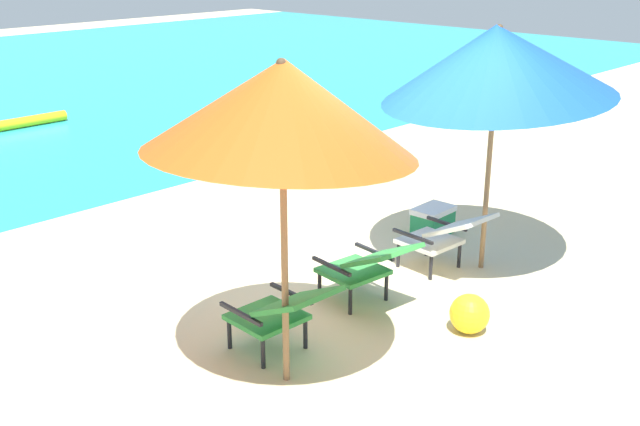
{
  "coord_description": "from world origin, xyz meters",
  "views": [
    {
      "loc": [
        -4.74,
        -4.34,
        3.1
      ],
      "look_at": [
        0.0,
        0.21,
        0.75
      ],
      "focal_mm": 42.97,
      "sensor_mm": 36.0,
      "label": 1
    }
  ],
  "objects_px": {
    "beach_ball": "(470,314)",
    "lounge_chair_right": "(444,234)",
    "beach_umbrella_right": "(497,62)",
    "swim_buoy": "(23,122)",
    "lounge_chair_left": "(281,310)",
    "lounge_chair_center": "(367,264)",
    "beach_umbrella_left": "(282,107)",
    "cooler_box": "(433,221)"
  },
  "relations": [
    {
      "from": "lounge_chair_center",
      "to": "lounge_chair_right",
      "type": "height_order",
      "value": "same"
    },
    {
      "from": "swim_buoy",
      "to": "lounge_chair_center",
      "type": "xyz_separation_m",
      "value": [
        -1.09,
        -8.82,
        0.31
      ]
    },
    {
      "from": "lounge_chair_left",
      "to": "beach_ball",
      "type": "distance_m",
      "value": 1.61
    },
    {
      "from": "lounge_chair_center",
      "to": "lounge_chair_right",
      "type": "bearing_deg",
      "value": -3.47
    },
    {
      "from": "swim_buoy",
      "to": "beach_ball",
      "type": "xyz_separation_m",
      "value": [
        -0.86,
        -9.76,
        0.07
      ]
    },
    {
      "from": "cooler_box",
      "to": "lounge_chair_right",
      "type": "bearing_deg",
      "value": -138.81
    },
    {
      "from": "lounge_chair_right",
      "to": "lounge_chair_center",
      "type": "bearing_deg",
      "value": 176.53
    },
    {
      "from": "beach_umbrella_left",
      "to": "beach_ball",
      "type": "distance_m",
      "value": 2.52
    },
    {
      "from": "beach_umbrella_left",
      "to": "beach_umbrella_right",
      "type": "xyz_separation_m",
      "value": [
        2.79,
        0.09,
        -0.02
      ]
    },
    {
      "from": "cooler_box",
      "to": "lounge_chair_left",
      "type": "bearing_deg",
      "value": -166.54
    },
    {
      "from": "lounge_chair_right",
      "to": "beach_umbrella_right",
      "type": "xyz_separation_m",
      "value": [
        0.38,
        -0.21,
        1.64
      ]
    },
    {
      "from": "lounge_chair_right",
      "to": "beach_umbrella_right",
      "type": "height_order",
      "value": "beach_umbrella_right"
    },
    {
      "from": "swim_buoy",
      "to": "beach_umbrella_left",
      "type": "xyz_separation_m",
      "value": [
        -2.43,
        -9.19,
        1.97
      ]
    },
    {
      "from": "lounge_chair_center",
      "to": "beach_umbrella_left",
      "type": "height_order",
      "value": "beach_umbrella_left"
    },
    {
      "from": "lounge_chair_right",
      "to": "beach_ball",
      "type": "relative_size",
      "value": 2.69
    },
    {
      "from": "lounge_chair_left",
      "to": "beach_umbrella_left",
      "type": "height_order",
      "value": "beach_umbrella_left"
    },
    {
      "from": "lounge_chair_right",
      "to": "beach_ball",
      "type": "xyz_separation_m",
      "value": [
        -0.85,
        -0.87,
        -0.24
      ]
    },
    {
      "from": "lounge_chair_left",
      "to": "beach_umbrella_left",
      "type": "xyz_separation_m",
      "value": [
        -0.21,
        -0.27,
        1.66
      ]
    },
    {
      "from": "swim_buoy",
      "to": "beach_ball",
      "type": "relative_size",
      "value": 4.76
    },
    {
      "from": "beach_umbrella_left",
      "to": "lounge_chair_left",
      "type": "bearing_deg",
      "value": 52.42
    },
    {
      "from": "lounge_chair_center",
      "to": "beach_umbrella_right",
      "type": "distance_m",
      "value": 2.21
    },
    {
      "from": "beach_umbrella_right",
      "to": "lounge_chair_right",
      "type": "bearing_deg",
      "value": 150.87
    },
    {
      "from": "swim_buoy",
      "to": "cooler_box",
      "type": "distance_m",
      "value": 8.25
    },
    {
      "from": "lounge_chair_left",
      "to": "beach_umbrella_left",
      "type": "distance_m",
      "value": 1.69
    },
    {
      "from": "lounge_chair_left",
      "to": "beach_umbrella_left",
      "type": "relative_size",
      "value": 0.37
    },
    {
      "from": "beach_ball",
      "to": "lounge_chair_right",
      "type": "bearing_deg",
      "value": 45.77
    },
    {
      "from": "cooler_box",
      "to": "lounge_chair_center",
      "type": "bearing_deg",
      "value": -161.68
    },
    {
      "from": "lounge_chair_center",
      "to": "cooler_box",
      "type": "height_order",
      "value": "lounge_chair_center"
    },
    {
      "from": "beach_umbrella_left",
      "to": "cooler_box",
      "type": "height_order",
      "value": "beach_umbrella_left"
    },
    {
      "from": "swim_buoy",
      "to": "beach_umbrella_right",
      "type": "xyz_separation_m",
      "value": [
        0.37,
        -9.1,
        1.95
      ]
    },
    {
      "from": "lounge_chair_left",
      "to": "beach_umbrella_left",
      "type": "bearing_deg",
      "value": -127.58
    },
    {
      "from": "lounge_chair_left",
      "to": "lounge_chair_right",
      "type": "height_order",
      "value": "same"
    },
    {
      "from": "beach_ball",
      "to": "cooler_box",
      "type": "xyz_separation_m",
      "value": [
        1.63,
        1.55,
        -0.01
      ]
    },
    {
      "from": "lounge_chair_center",
      "to": "cooler_box",
      "type": "relative_size",
      "value": 1.93
    },
    {
      "from": "cooler_box",
      "to": "beach_ball",
      "type": "bearing_deg",
      "value": -136.33
    },
    {
      "from": "lounge_chair_left",
      "to": "beach_umbrella_right",
      "type": "height_order",
      "value": "beach_umbrella_right"
    },
    {
      "from": "swim_buoy",
      "to": "beach_ball",
      "type": "height_order",
      "value": "beach_ball"
    },
    {
      "from": "lounge_chair_right",
      "to": "beach_umbrella_left",
      "type": "bearing_deg",
      "value": -172.84
    },
    {
      "from": "swim_buoy",
      "to": "lounge_chair_left",
      "type": "xyz_separation_m",
      "value": [
        -2.22,
        -8.92,
        0.31
      ]
    },
    {
      "from": "swim_buoy",
      "to": "beach_ball",
      "type": "distance_m",
      "value": 9.8
    },
    {
      "from": "lounge_chair_left",
      "to": "cooler_box",
      "type": "bearing_deg",
      "value": 13.46
    },
    {
      "from": "swim_buoy",
      "to": "beach_umbrella_right",
      "type": "relative_size",
      "value": 0.55
    }
  ]
}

